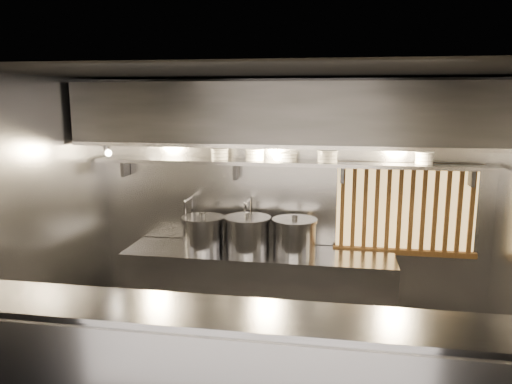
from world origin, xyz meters
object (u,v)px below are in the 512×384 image
(stock_pot_left, at_px, (203,233))
(stock_pot_mid, at_px, (294,236))
(pendant_bulb, at_px, (277,157))
(heat_lamp, at_px, (107,147))
(stock_pot_right, at_px, (248,234))

(stock_pot_left, distance_m, stock_pot_mid, 1.03)
(stock_pot_left, height_order, stock_pot_mid, stock_pot_mid)
(pendant_bulb, distance_m, stock_pot_mid, 0.89)
(heat_lamp, height_order, stock_pot_left, heat_lamp)
(stock_pot_right, bearing_deg, stock_pot_left, -179.63)
(stock_pot_left, height_order, stock_pot_right, stock_pot_right)
(heat_lamp, distance_m, pendant_bulb, 1.83)
(stock_pot_mid, bearing_deg, heat_lamp, -170.87)
(heat_lamp, bearing_deg, stock_pot_right, 11.27)
(stock_pot_mid, bearing_deg, stock_pot_right, -177.08)
(pendant_bulb, relative_size, stock_pot_right, 0.27)
(pendant_bulb, relative_size, stock_pot_mid, 0.29)
(pendant_bulb, height_order, stock_pot_left, pendant_bulb)
(heat_lamp, distance_m, stock_pot_right, 1.79)
(pendant_bulb, height_order, stock_pot_right, pendant_bulb)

